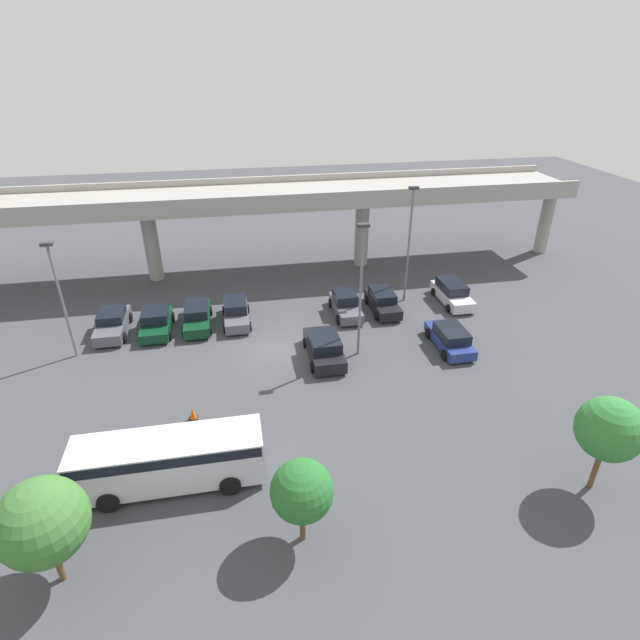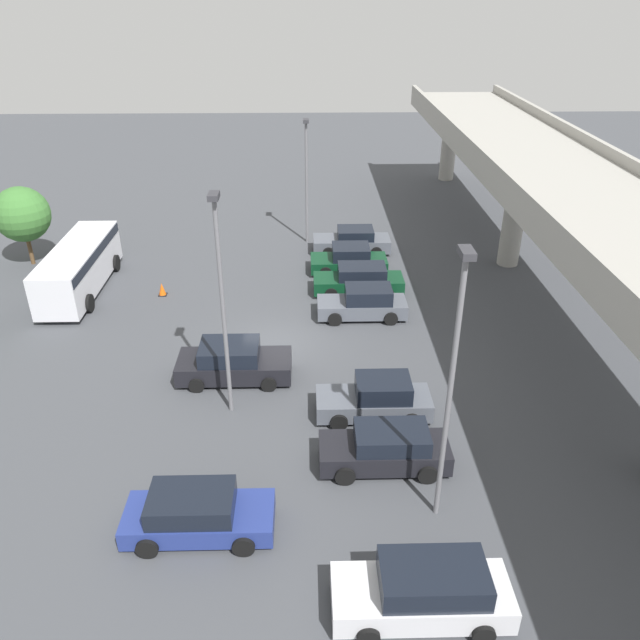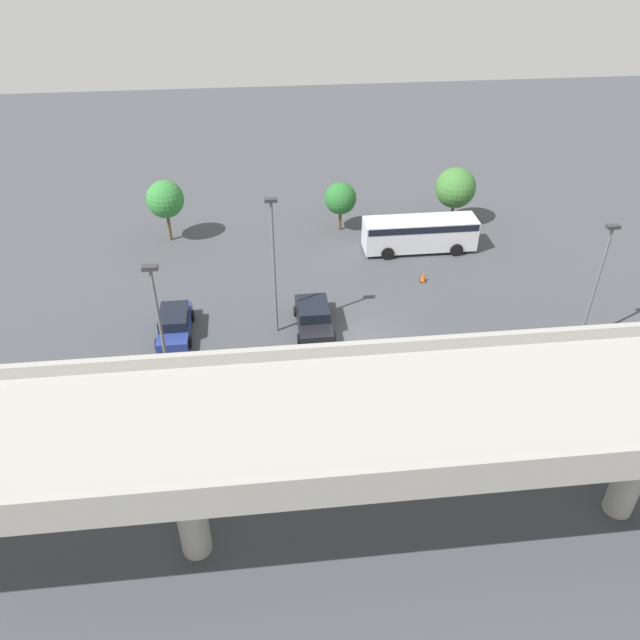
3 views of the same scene
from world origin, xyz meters
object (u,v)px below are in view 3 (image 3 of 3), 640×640
Objects in this scene: parked_car_6 at (219,385)px; tree_front_centre at (340,198)px; shuttle_bus at (420,232)px; parked_car_7 at (175,324)px; lamp_post_by_overpass at (598,276)px; tree_front_left at (455,188)px; parked_car_0 at (573,363)px; lamp_post_near_aisle at (162,336)px; parked_car_1 at (519,362)px; parked_car_4 at (314,317)px; parked_car_5 at (274,381)px; parked_car_3 at (422,373)px; parked_car_2 at (472,369)px; tree_front_right at (165,199)px; traffic_cone at (423,277)px; lamp_post_mid_lot at (274,258)px; parked_car_8 at (107,397)px.

parked_car_6 is 21.13m from tree_front_centre.
parked_car_7 is at bearing 27.08° from shuttle_bus.
tree_front_left is at bearing -78.91° from lamp_post_by_overpass.
tree_front_left is 1.19× the size of tree_front_centre.
lamp_post_near_aisle reaches higher than parked_car_0.
parked_car_4 is at bearing 62.85° from parked_car_1.
tree_front_left is at bearing -132.09° from shuttle_bus.
tree_front_centre is at bearing -18.10° from parked_car_5.
parked_car_3 is 0.99× the size of parked_car_6.
parked_car_2 reaches higher than parked_car_7.
traffic_cone is (-17.94, 8.22, -3.04)m from tree_front_right.
parked_car_5 is 2.90m from parked_car_6.
parked_car_1 is 1.00× the size of parked_car_5.
traffic_cone is (-8.11, -4.65, -0.44)m from parked_car_4.
traffic_cone is at bearing 155.39° from tree_front_right.
parked_car_0 reaches higher than traffic_cone.
parked_car_4 is 0.54× the size of lamp_post_mid_lot.
parked_car_0 is 0.99× the size of tree_front_right.
traffic_cone is at bearing -46.19° from parked_car_5.
parked_car_0 is at bearing 108.66° from shuttle_bus.
parked_car_8 is 19.25m from tree_front_right.
parked_car_0 is 17.83m from lamp_post_mid_lot.
tree_front_right reaches higher than parked_car_1.
tree_front_left is (3.23, -16.47, -1.47)m from lamp_post_by_overpass.
parked_car_7 is at bearing 31.68° from tree_front_left.
parked_car_1 reaches higher than parked_car_2.
parked_car_2 is 17.76m from parked_car_7.
parked_car_5 is 0.49× the size of lamp_post_near_aisle.
tree_front_right reaches higher than parked_car_0.
shuttle_bus is at bearing 117.08° from parked_car_7.
lamp_post_by_overpass is at bearing -83.83° from parked_car_8.
parked_car_3 is 6.34× the size of traffic_cone.
parked_car_7 is 17.67m from tree_front_centre.
lamp_post_mid_lot is 20.09m from tree_front_left.
lamp_post_near_aisle is (13.24, 1.18, 4.44)m from parked_car_3.
parked_car_6 is 7.92m from lamp_post_mid_lot.
parked_car_5 reaches higher than parked_car_0.
parked_car_5 is (8.12, -0.22, -0.01)m from parked_car_3.
shuttle_bus reaches higher than parked_car_3.
lamp_post_near_aisle is 12.85× the size of traffic_cone.
lamp_post_by_overpass is (-6.96, 12.33, 3.05)m from shuttle_bus.
tree_front_right is at bearing -4.73° from parked_car_8.
parked_car_1 is 0.97× the size of parked_car_7.
tree_front_centre is (10.52, -19.18, 1.95)m from parked_car_0.
parked_car_0 is 23.30m from parked_car_7.
tree_front_right reaches higher than shuttle_bus.
parked_car_4 is at bearing 29.84° from traffic_cone.
tree_front_centre is 9.99m from traffic_cone.
tree_front_centre is at bearing 5.75° from parked_car_3.
parked_car_8 is at bearing 33.52° from lamp_post_mid_lot.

